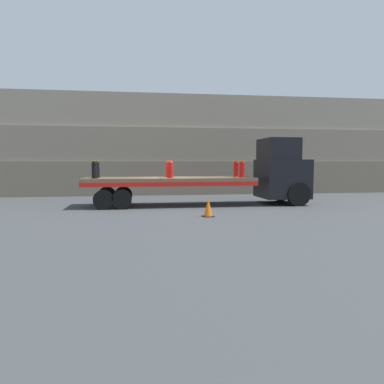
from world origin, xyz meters
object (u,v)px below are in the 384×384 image
at_px(truck_cab, 283,172).
at_px(flatbed_trailer, 158,183).
at_px(fire_hydrant_red_far_1, 168,169).
at_px(fire_hydrant_black_near_0, 94,170).
at_px(fire_hydrant_black_far_0, 97,169).
at_px(fire_hydrant_red_far_2, 236,169).
at_px(fire_hydrant_red_near_1, 170,170).
at_px(traffic_cone, 208,208).
at_px(fire_hydrant_red_near_2, 242,169).

distance_m(truck_cab, flatbed_trailer, 6.33).
height_order(truck_cab, flatbed_trailer, truck_cab).
bearing_deg(fire_hydrant_red_far_1, fire_hydrant_black_near_0, -162.92).
xyz_separation_m(fire_hydrant_black_far_0, fire_hydrant_red_far_2, (6.92, 0.00, 0.00)).
height_order(fire_hydrant_red_near_1, fire_hydrant_red_far_2, same).
xyz_separation_m(fire_hydrant_red_near_1, fire_hydrant_red_far_2, (3.46, 1.06, 0.00)).
bearing_deg(truck_cab, fire_hydrant_red_far_1, 174.71).
distance_m(fire_hydrant_black_far_0, traffic_cone, 6.55).
relative_size(flatbed_trailer, traffic_cone, 11.44).
bearing_deg(fire_hydrant_red_far_2, truck_cab, -13.11).
height_order(flatbed_trailer, fire_hydrant_black_near_0, fire_hydrant_black_near_0).
bearing_deg(fire_hydrant_red_near_1, fire_hydrant_black_far_0, 162.92).
height_order(fire_hydrant_black_near_0, fire_hydrant_red_near_1, same).
bearing_deg(fire_hydrant_red_far_2, flatbed_trailer, -172.49).
xyz_separation_m(truck_cab, fire_hydrant_black_far_0, (-9.20, 0.53, 0.14)).
relative_size(fire_hydrant_red_near_1, fire_hydrant_red_near_2, 1.00).
bearing_deg(fire_hydrant_red_near_1, fire_hydrant_black_near_0, 180.00).
bearing_deg(fire_hydrant_red_near_2, fire_hydrant_red_far_2, 90.00).
xyz_separation_m(fire_hydrant_red_far_1, fire_hydrant_red_far_2, (3.46, 0.00, 0.00)).
distance_m(flatbed_trailer, fire_hydrant_red_near_2, 4.12).
relative_size(fire_hydrant_red_far_1, traffic_cone, 1.13).
height_order(truck_cab, fire_hydrant_red_far_1, truck_cab).
height_order(fire_hydrant_red_far_2, traffic_cone, fire_hydrant_red_far_2).
relative_size(truck_cab, traffic_cone, 4.62).
bearing_deg(truck_cab, flatbed_trailer, 180.00).
bearing_deg(traffic_cone, flatbed_trailer, 113.87).
bearing_deg(fire_hydrant_black_near_0, fire_hydrant_red_far_2, 8.73).
height_order(flatbed_trailer, fire_hydrant_red_far_2, fire_hydrant_red_far_2).
height_order(fire_hydrant_red_far_1, fire_hydrant_red_far_2, same).
height_order(fire_hydrant_red_far_1, traffic_cone, fire_hydrant_red_far_1).
distance_m(fire_hydrant_red_near_1, traffic_cone, 3.83).
height_order(flatbed_trailer, traffic_cone, flatbed_trailer).
relative_size(fire_hydrant_black_near_0, fire_hydrant_black_far_0, 1.00).
distance_m(fire_hydrant_black_near_0, fire_hydrant_red_far_2, 7.00).
height_order(fire_hydrant_black_far_0, fire_hydrant_red_far_1, same).
bearing_deg(truck_cab, fire_hydrant_red_near_2, -166.89).
xyz_separation_m(fire_hydrant_black_near_0, fire_hydrant_black_far_0, (0.00, 1.06, 0.00)).
xyz_separation_m(fire_hydrant_black_near_0, fire_hydrant_red_near_2, (6.92, 0.00, 0.00)).
height_order(truck_cab, fire_hydrant_black_near_0, truck_cab).
bearing_deg(traffic_cone, fire_hydrant_black_near_0, 143.87).
bearing_deg(fire_hydrant_black_near_0, truck_cab, 3.31).
bearing_deg(fire_hydrant_red_far_1, traffic_cone, -75.38).
height_order(fire_hydrant_black_near_0, fire_hydrant_red_near_2, same).
bearing_deg(flatbed_trailer, fire_hydrant_red_near_2, -7.51).
bearing_deg(fire_hydrant_red_near_1, flatbed_trailer, 137.00).
bearing_deg(traffic_cone, fire_hydrant_black_far_0, 136.16).
distance_m(fire_hydrant_red_near_1, fire_hydrant_red_far_2, 3.62).
bearing_deg(fire_hydrant_red_near_2, truck_cab, 13.11).
relative_size(flatbed_trailer, fire_hydrant_red_near_1, 10.12).
xyz_separation_m(truck_cab, fire_hydrant_red_near_2, (-2.28, -0.53, 0.14)).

